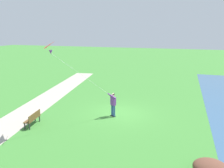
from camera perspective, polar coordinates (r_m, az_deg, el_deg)
ground_plane at (r=17.40m, az=1.70°, el=-7.29°), size 120.00×120.00×0.00m
walkway_path at (r=18.63m, az=-20.49°, el=-6.73°), size 6.69×32.03×0.02m
person_kite_flyer at (r=16.49m, az=0.23°, el=-4.62°), size 0.55×0.62×1.83m
flying_kite at (r=13.49m, az=-13.89°, el=8.56°), size 2.66×3.86×3.66m
park_bench_near_walkway at (r=16.04m, az=-18.95°, el=-7.95°), size 0.64×1.55×0.88m
lakeside_shrub at (r=11.41m, az=23.23°, el=-18.56°), size 1.50×1.32×0.65m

